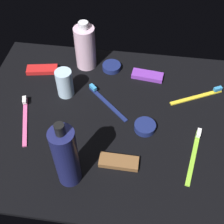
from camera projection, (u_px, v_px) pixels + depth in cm
name	position (u px, v px, depth cm)	size (l,w,h in cm)	color
ground_plane	(112.00, 120.00, 88.03)	(84.00, 64.00, 1.20)	black
lotion_bottle	(66.00, 157.00, 67.78)	(5.85, 5.85, 21.71)	navy
bodywash_bottle	(85.00, 47.00, 97.43)	(6.87, 6.87, 17.03)	silver
deodorant_stick	(65.00, 83.00, 90.72)	(5.17, 5.17, 9.23)	silver
toothbrush_lime	(194.00, 153.00, 79.11)	(4.89, 17.86, 2.10)	#8CD133
toothbrush_pink	(25.00, 118.00, 87.00)	(6.73, 17.48, 2.10)	#E55999
toothbrush_navy	(105.00, 101.00, 91.40)	(13.94, 13.19, 2.10)	navy
toothbrush_yellow	(200.00, 95.00, 92.85)	(16.60, 9.20, 2.10)	yellow
snack_bar_red	(42.00, 70.00, 100.53)	(10.40, 4.00, 1.50)	red
snack_bar_brown	(119.00, 162.00, 77.14)	(10.40, 4.00, 1.50)	brown
snack_bar_purple	(147.00, 76.00, 98.60)	(10.40, 4.00, 1.50)	purple
cream_tin_left	(112.00, 67.00, 101.22)	(6.35, 6.35, 1.81)	navy
cream_tin_right	(145.00, 127.00, 84.33)	(6.22, 6.22, 1.97)	navy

